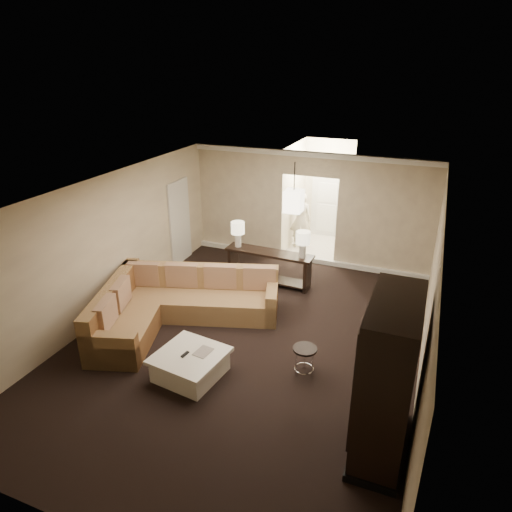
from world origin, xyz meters
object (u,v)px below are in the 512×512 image
at_px(sectional_sofa, 175,305).
at_px(coffee_table, 190,364).
at_px(console_table, 269,264).
at_px(armoire, 386,381).
at_px(drink_table, 305,355).
at_px(person, 301,217).

xyz_separation_m(sectional_sofa, coffee_table, (1.09, -1.36, -0.17)).
height_order(console_table, armoire, armoire).
bearing_deg(coffee_table, drink_table, 23.63).
xyz_separation_m(coffee_table, armoire, (3.06, -0.35, 0.84)).
xyz_separation_m(coffee_table, person, (0.02, 6.09, 0.63)).
distance_m(coffee_table, armoire, 3.19).
relative_size(sectional_sofa, person, 1.98).
xyz_separation_m(drink_table, person, (-1.69, 5.34, 0.49)).
bearing_deg(armoire, coffee_table, 173.45).
distance_m(sectional_sofa, coffee_table, 1.75).
bearing_deg(armoire, person, 115.28).
distance_m(armoire, drink_table, 1.88).
distance_m(sectional_sofa, armoire, 4.54).
bearing_deg(coffee_table, person, 89.81).
bearing_deg(console_table, armoire, -50.89).
distance_m(console_table, person, 2.47).
bearing_deg(console_table, coffee_table, -88.39).
bearing_deg(sectional_sofa, console_table, 46.92).
bearing_deg(sectional_sofa, armoire, -39.74).
bearing_deg(person, console_table, 71.50).
xyz_separation_m(sectional_sofa, armoire, (4.15, -1.71, 0.67)).
relative_size(armoire, person, 1.30).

